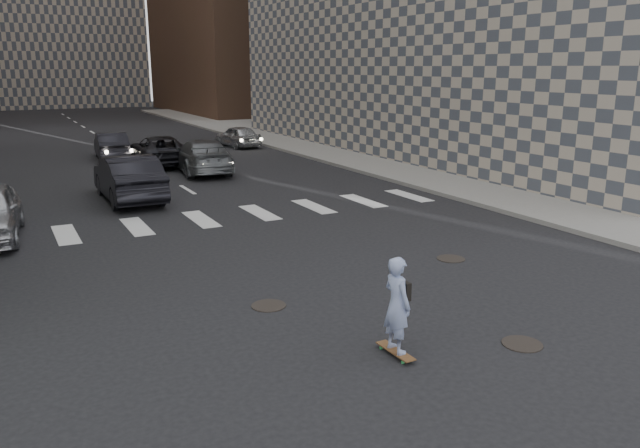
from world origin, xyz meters
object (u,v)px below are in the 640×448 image
at_px(traffic_car_c, 160,150).
at_px(traffic_car_b, 202,156).
at_px(traffic_car_d, 238,136).
at_px(traffic_car_a, 129,178).
at_px(traffic_car_e, 111,146).
at_px(skateboarder, 397,305).

bearing_deg(traffic_car_c, traffic_car_b, 113.45).
bearing_deg(traffic_car_b, traffic_car_d, -114.46).
bearing_deg(traffic_car_b, traffic_car_a, 54.32).
distance_m(traffic_car_d, traffic_car_e, 7.81).
relative_size(skateboarder, traffic_car_a, 0.34).
height_order(skateboarder, traffic_car_d, skateboarder).
xyz_separation_m(traffic_car_c, traffic_car_e, (-1.74, 3.23, -0.02)).
distance_m(skateboarder, traffic_car_e, 25.95).
relative_size(skateboarder, traffic_car_b, 0.33).
bearing_deg(traffic_car_a, traffic_car_c, -110.96).
bearing_deg(traffic_car_e, traffic_car_b, 118.42).
height_order(traffic_car_b, traffic_car_d, traffic_car_b).
bearing_deg(traffic_car_d, traffic_car_e, 5.18).
xyz_separation_m(skateboarder, traffic_car_c, (1.61, 22.72, -0.19)).
relative_size(skateboarder, traffic_car_c, 0.34).
bearing_deg(traffic_car_c, traffic_car_d, -136.52).
distance_m(traffic_car_a, traffic_car_c, 8.45).
height_order(skateboarder, traffic_car_b, skateboarder).
xyz_separation_m(traffic_car_a, traffic_car_e, (1.28, 11.13, -0.13)).
relative_size(traffic_car_a, traffic_car_b, 0.96).
bearing_deg(traffic_car_e, traffic_car_d, -163.31).
distance_m(traffic_car_b, traffic_car_e, 7.03).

